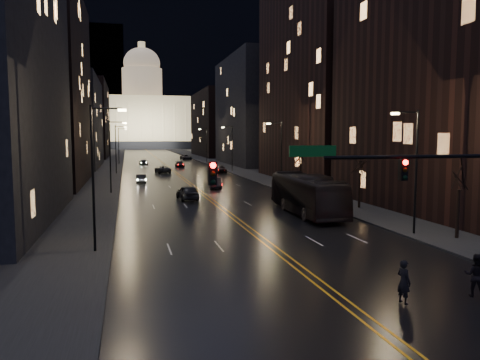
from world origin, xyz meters
TOP-DOWN VIEW (x-y plane):
  - ground at (0.00, 0.00)m, footprint 900.00×900.00m
  - road at (0.00, 130.00)m, footprint 20.00×320.00m
  - sidewalk_left at (-14.00, 130.00)m, footprint 8.00×320.00m
  - sidewalk_right at (14.00, 130.00)m, footprint 8.00×320.00m
  - center_line at (0.00, 130.00)m, footprint 0.62×320.00m
  - building_left_mid at (-21.00, 54.00)m, footprint 12.00×30.00m
  - building_left_far at (-21.00, 92.00)m, footprint 12.00×34.00m
  - building_left_dist at (-21.00, 140.00)m, footprint 12.00×40.00m
  - building_right_near at (21.00, 20.00)m, footprint 12.00×26.00m
  - building_right_tall at (21.00, 50.00)m, footprint 12.00×30.00m
  - building_right_mid at (21.00, 92.00)m, footprint 12.00×34.00m
  - building_right_dist at (21.00, 140.00)m, footprint 12.00×40.00m
  - mountain_ridge at (40.00, 380.00)m, footprint 520.00×60.00m
  - capitol at (0.00, 250.00)m, footprint 90.00×50.00m
  - traffic_signal at (5.91, -0.00)m, footprint 17.29×0.45m
  - streetlamp_right_near at (10.81, 10.00)m, footprint 2.13×0.25m
  - streetlamp_left_near at (-10.81, 10.00)m, footprint 2.13×0.25m
  - streetlamp_right_mid at (10.81, 40.00)m, footprint 2.13×0.25m
  - streetlamp_left_mid at (-10.81, 40.00)m, footprint 2.13×0.25m
  - streetlamp_right_far at (10.81, 70.00)m, footprint 2.13×0.25m
  - streetlamp_left_far at (-10.81, 70.00)m, footprint 2.13×0.25m
  - streetlamp_right_dist at (10.81, 100.00)m, footprint 2.13×0.25m
  - streetlamp_left_dist at (-10.81, 100.00)m, footprint 2.13×0.25m
  - tree_right_near at (13.00, 8.00)m, footprint 2.40×2.40m
  - tree_right_mid at (13.00, 22.00)m, footprint 2.40×2.40m
  - tree_right_far at (13.00, 38.00)m, footprint 2.40×2.40m
  - bus at (6.92, 20.52)m, footprint 3.49×13.19m
  - oncoming_car_a at (-2.50, 32.45)m, footprint 2.33×4.97m
  - oncoming_car_b at (-6.99, 52.45)m, footprint 1.59×4.16m
  - oncoming_car_c at (-2.50, 70.29)m, footprint 3.02×5.35m
  - oncoming_car_d at (-5.17, 96.35)m, footprint 2.23×4.67m
  - receding_car_a at (2.50, 42.57)m, footprint 1.98×4.53m
  - receding_car_b at (7.99, 67.98)m, footprint 2.59×5.07m
  - receding_car_c at (2.50, 86.28)m, footprint 1.85×4.50m
  - receding_car_d at (7.73, 117.64)m, footprint 3.23×5.76m
  - pedestrian_a at (2.42, -2.00)m, footprint 0.61×0.78m
  - pedestrian_b at (6.03, -2.00)m, footprint 1.03×1.06m

SIDE VIEW (x-z plane):
  - ground at x=0.00m, z-range 0.00..0.00m
  - road at x=0.00m, z-range 0.00..0.02m
  - center_line at x=0.00m, z-range 0.02..0.03m
  - sidewalk_left at x=-14.00m, z-range 0.00..0.16m
  - sidewalk_right at x=14.00m, z-range 0.00..0.16m
  - receding_car_c at x=2.50m, z-range 0.00..1.30m
  - oncoming_car_d at x=-5.17m, z-range 0.00..1.31m
  - oncoming_car_b at x=-6.99m, z-range 0.00..1.35m
  - oncoming_car_c at x=-2.50m, z-range 0.00..1.41m
  - receding_car_a at x=2.50m, z-range 0.00..1.45m
  - receding_car_d at x=7.73m, z-range 0.00..1.52m
  - oncoming_car_a at x=-2.50m, z-range 0.00..1.64m
  - receding_car_b at x=7.99m, z-range 0.00..1.65m
  - pedestrian_a at x=2.42m, z-range 0.00..1.91m
  - pedestrian_b at x=6.03m, z-range 0.00..1.96m
  - bus at x=6.92m, z-range 0.00..3.65m
  - tree_right_near at x=13.00m, z-range 1.20..7.85m
  - tree_right_mid at x=13.00m, z-range 1.20..7.85m
  - tree_right_far at x=13.00m, z-range 1.20..7.85m
  - streetlamp_right_near at x=10.81m, z-range 0.58..9.58m
  - streetlamp_left_near at x=-10.81m, z-range 0.58..9.58m
  - streetlamp_right_mid at x=10.81m, z-range 0.58..9.58m
  - streetlamp_left_mid at x=-10.81m, z-range 0.58..9.58m
  - streetlamp_right_far at x=10.81m, z-range 0.58..9.58m
  - streetlamp_left_far at x=-10.81m, z-range 0.58..9.58m
  - streetlamp_right_dist at x=10.81m, z-range 0.58..9.58m
  - streetlamp_left_dist at x=-10.81m, z-range 0.58..9.58m
  - traffic_signal at x=5.91m, z-range 1.60..8.60m
  - building_left_far at x=-21.00m, z-range 0.00..20.00m
  - building_right_dist at x=21.00m, z-range 0.00..22.00m
  - building_left_dist at x=-21.00m, z-range 0.00..24.00m
  - building_right_near at x=21.00m, z-range 0.00..24.00m
  - building_right_mid at x=21.00m, z-range 0.00..26.00m
  - building_left_mid at x=-21.00m, z-range 0.00..28.00m
  - capitol at x=0.00m, z-range -12.10..46.40m
  - building_right_tall at x=21.00m, z-range 0.00..38.00m
  - mountain_ridge at x=40.00m, z-range 0.00..130.00m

